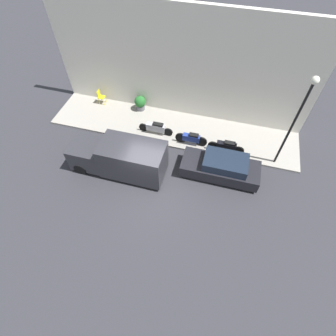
% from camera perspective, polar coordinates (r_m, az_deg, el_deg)
% --- Properties ---
extents(ground_plane, '(60.00, 60.00, 0.00)m').
position_cam_1_polar(ground_plane, '(13.99, -3.93, -4.27)').
color(ground_plane, '#2D2D33').
extents(sidewalk, '(3.17, 15.44, 0.12)m').
position_cam_1_polar(sidewalk, '(16.83, 0.93, 8.67)').
color(sidewalk, gray).
rests_on(sidewalk, ground_plane).
extents(building_facade, '(0.30, 15.44, 6.72)m').
position_cam_1_polar(building_facade, '(16.18, 2.77, 21.32)').
color(building_facade, silver).
rests_on(building_facade, ground_plane).
extents(parked_car, '(1.63, 4.13, 1.37)m').
position_cam_1_polar(parked_car, '(14.22, 11.52, 0.17)').
color(parked_car, black).
rests_on(parked_car, ground_plane).
extents(delivery_van, '(1.81, 5.11, 2.10)m').
position_cam_1_polar(delivery_van, '(14.07, -10.55, 2.26)').
color(delivery_van, '#2D2D33').
rests_on(delivery_van, ground_plane).
extents(scooter_silver, '(0.30, 2.14, 0.80)m').
position_cam_1_polar(scooter_silver, '(16.14, -2.67, 8.74)').
color(scooter_silver, '#B7B7BF').
rests_on(scooter_silver, sidewalk).
extents(motorcycle_blue, '(0.30, 1.90, 0.80)m').
position_cam_1_polar(motorcycle_blue, '(15.53, 5.11, 6.45)').
color(motorcycle_blue, navy).
rests_on(motorcycle_blue, sidewalk).
extents(motorcycle_black, '(0.30, 2.09, 0.83)m').
position_cam_1_polar(motorcycle_black, '(15.37, 12.58, 4.58)').
color(motorcycle_black, black).
rests_on(motorcycle_black, sidewalk).
extents(streetlamp, '(0.36, 0.36, 5.42)m').
position_cam_1_polar(streetlamp, '(13.71, 26.69, 10.94)').
color(streetlamp, black).
rests_on(streetlamp, sidewalk).
extents(potted_plant, '(0.74, 0.74, 0.99)m').
position_cam_1_polar(potted_plant, '(17.89, -6.07, 13.97)').
color(potted_plant, slate).
rests_on(potted_plant, sidewalk).
extents(cafe_chair, '(0.40, 0.40, 0.97)m').
position_cam_1_polar(cafe_chair, '(18.88, -14.48, 14.93)').
color(cafe_chair, yellow).
rests_on(cafe_chair, sidewalk).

